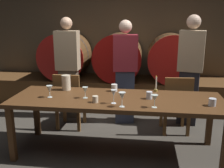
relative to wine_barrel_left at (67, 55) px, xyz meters
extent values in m
plane|color=#3F3A33|center=(1.04, -2.22, -0.93)|extent=(7.94, 7.94, 0.00)
cube|color=brown|center=(1.04, 0.55, 0.30)|extent=(6.11, 0.24, 2.47)
cube|color=brown|center=(1.04, 0.00, -0.69)|extent=(5.50, 0.90, 0.48)
cylinder|color=#513319|center=(0.00, 0.00, 0.00)|extent=(0.90, 0.86, 0.90)
cylinder|color=#B21C16|center=(0.00, -0.45, 0.00)|extent=(0.92, 0.03, 0.92)
cylinder|color=#B21C16|center=(0.00, 0.45, 0.00)|extent=(0.92, 0.03, 0.92)
cylinder|color=#2D2D33|center=(0.00, 0.00, 0.00)|extent=(0.91, 0.04, 0.91)
cylinder|color=brown|center=(1.07, 0.00, 0.00)|extent=(0.90, 0.86, 0.90)
cylinder|color=maroon|center=(1.07, -0.45, 0.00)|extent=(0.92, 0.03, 0.92)
cylinder|color=maroon|center=(1.07, 0.45, 0.00)|extent=(0.92, 0.03, 0.92)
cylinder|color=#2D2D33|center=(1.07, 0.00, 0.00)|extent=(0.91, 0.04, 0.91)
cylinder|color=#513319|center=(2.10, 0.00, 0.00)|extent=(0.90, 0.86, 0.90)
cylinder|color=#B21C16|center=(2.10, -0.45, 0.00)|extent=(0.92, 0.03, 0.92)
cylinder|color=#B21C16|center=(2.10, 0.45, 0.00)|extent=(0.92, 0.03, 0.92)
cylinder|color=#2D2D33|center=(2.10, 0.00, 0.00)|extent=(0.91, 0.04, 0.91)
cube|color=#4C2D16|center=(1.26, -2.08, -0.23)|extent=(2.60, 0.85, 0.05)
cube|color=#4C2D16|center=(0.04, -2.44, -0.59)|extent=(0.07, 0.07, 0.68)
cube|color=#4C2D16|center=(0.04, -1.71, -0.59)|extent=(0.07, 0.07, 0.68)
cube|color=#4C2D16|center=(2.48, -1.71, -0.59)|extent=(0.07, 0.07, 0.68)
cube|color=brown|center=(0.46, -1.35, -0.49)|extent=(0.41, 0.41, 0.04)
cube|color=brown|center=(0.45, -1.53, -0.26)|extent=(0.40, 0.05, 0.42)
cube|color=brown|center=(0.63, -1.19, -0.72)|extent=(0.05, 0.05, 0.42)
cube|color=brown|center=(0.29, -1.18, -0.72)|extent=(0.05, 0.05, 0.42)
cube|color=brown|center=(0.62, -1.53, -0.72)|extent=(0.05, 0.05, 0.42)
cube|color=brown|center=(0.28, -1.52, -0.72)|extent=(0.05, 0.05, 0.42)
cube|color=brown|center=(2.06, -1.33, -0.49)|extent=(0.44, 0.44, 0.04)
cube|color=brown|center=(2.08, -1.51, -0.26)|extent=(0.40, 0.08, 0.42)
cube|color=brown|center=(2.22, -1.14, -0.72)|extent=(0.05, 0.05, 0.42)
cube|color=brown|center=(1.88, -1.17, -0.72)|extent=(0.05, 0.05, 0.42)
cube|color=brown|center=(2.25, -1.48, -0.72)|extent=(0.05, 0.05, 0.42)
cube|color=brown|center=(1.91, -1.51, -0.72)|extent=(0.05, 0.05, 0.42)
cube|color=brown|center=(0.31, -0.93, -0.52)|extent=(0.30, 0.20, 0.84)
cube|color=tan|center=(0.31, -0.93, 0.22)|extent=(0.38, 0.24, 0.64)
sphere|color=#D8A884|center=(0.31, -0.93, 0.67)|extent=(0.20, 0.20, 0.20)
cube|color=#33384C|center=(1.28, -1.05, -0.50)|extent=(0.32, 0.24, 0.87)
cube|color=maroon|center=(1.28, -1.05, 0.22)|extent=(0.41, 0.29, 0.56)
sphere|color=beige|center=(1.28, -1.05, 0.62)|extent=(0.20, 0.20, 0.20)
cube|color=black|center=(2.30, -0.98, -0.50)|extent=(0.34, 0.26, 0.88)
cube|color=tan|center=(2.30, -0.98, 0.26)|extent=(0.43, 0.32, 0.62)
sphere|color=beige|center=(2.30, -0.98, 0.69)|extent=(0.21, 0.21, 0.21)
cylinder|color=olive|center=(1.75, -1.71, -0.19)|extent=(0.05, 0.05, 0.02)
cylinder|color=#EDE5CC|center=(1.75, -1.71, -0.09)|extent=(0.02, 0.02, 0.18)
cone|color=yellow|center=(1.75, -1.71, 0.01)|extent=(0.01, 0.01, 0.02)
cylinder|color=beige|center=(0.54, -1.80, -0.10)|extent=(0.12, 0.12, 0.20)
cylinder|color=silver|center=(0.44, -2.15, -0.20)|extent=(0.06, 0.06, 0.00)
cylinder|color=silver|center=(0.44, -2.15, -0.17)|extent=(0.01, 0.01, 0.06)
cone|color=silver|center=(0.44, -2.15, -0.09)|extent=(0.08, 0.08, 0.08)
cylinder|color=silver|center=(0.88, -2.13, -0.20)|extent=(0.06, 0.06, 0.00)
cylinder|color=silver|center=(0.88, -2.13, -0.17)|extent=(0.01, 0.01, 0.06)
cone|color=silver|center=(0.88, -2.13, -0.10)|extent=(0.07, 0.07, 0.07)
cylinder|color=white|center=(1.25, -2.28, -0.20)|extent=(0.06, 0.06, 0.00)
cylinder|color=white|center=(1.25, -2.28, -0.16)|extent=(0.01, 0.01, 0.08)
cone|color=white|center=(1.25, -2.28, -0.08)|extent=(0.07, 0.07, 0.08)
cylinder|color=silver|center=(1.36, -2.38, -0.20)|extent=(0.06, 0.06, 0.00)
cylinder|color=silver|center=(1.36, -2.38, -0.16)|extent=(0.01, 0.01, 0.08)
cone|color=silver|center=(1.36, -2.38, -0.07)|extent=(0.08, 0.08, 0.08)
cylinder|color=silver|center=(1.71, -2.36, -0.20)|extent=(0.06, 0.06, 0.00)
cylinder|color=silver|center=(1.71, -2.36, -0.16)|extent=(0.01, 0.01, 0.07)
cone|color=silver|center=(1.71, -2.36, -0.09)|extent=(0.08, 0.08, 0.07)
cylinder|color=beige|center=(1.03, -2.27, -0.16)|extent=(0.07, 0.07, 0.08)
cylinder|color=white|center=(1.20, -1.78, -0.15)|extent=(0.08, 0.08, 0.10)
cylinder|color=silver|center=(1.66, -2.06, -0.16)|extent=(0.07, 0.07, 0.09)
cylinder|color=silver|center=(2.36, -2.22, -0.16)|extent=(0.08, 0.08, 0.09)
camera|label=1|loc=(1.60, -5.09, 0.77)|focal=41.53mm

